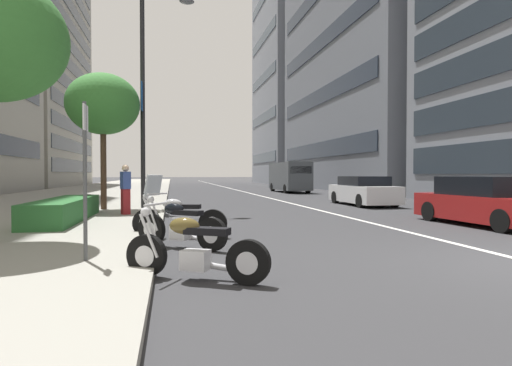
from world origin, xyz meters
The scene contains 14 objects.
sidewalk_right_plaza centered at (30.00, 11.58, 0.07)m, with size 160.00×10.65×0.15m, color gray.
lane_centre_stripe centered at (35.00, 0.00, 0.00)m, with size 110.00×0.16×0.01m, color silver.
motorcycle_nearest_camera centered at (0.27, 5.70, 0.41)m, with size 1.17×1.98×1.09m.
motorcycle_far_end_row centered at (2.97, 5.86, 0.45)m, with size 1.50×1.77×1.49m.
motorcycle_by_sign_pole centered at (4.38, 5.86, 0.45)m, with size 0.83×2.21×1.50m.
car_far_down_avenue centered at (4.96, -3.01, 0.67)m, with size 4.39×2.03×1.43m.
car_approaching_light centered at (13.08, -3.09, 0.67)m, with size 4.53×1.90×1.39m.
delivery_van_ahead centered at (27.59, -3.56, 1.32)m, with size 6.05×2.12×2.45m.
parking_sign_by_curb centered at (1.25, 7.33, 1.65)m, with size 0.32×0.06×2.48m.
street_lamp_with_banners centered at (11.67, 6.84, 5.19)m, with size 1.26×2.15×8.55m.
clipped_hedge_bed centered at (7.37, 9.07, 0.46)m, with size 5.06×1.10×0.63m, color #28602D.
street_tree_by_lamp_post centered at (11.24, 8.56, 4.17)m, with size 2.75×2.75×5.21m.
pedestrian_on_plaza centered at (8.97, 7.52, 0.99)m, with size 0.47×0.39×1.67m.
office_tower_mid_left centered at (58.91, -18.80, 25.41)m, with size 18.25×21.17×50.82m.
Camera 1 is at (-5.67, 6.01, 1.51)m, focal length 29.35 mm.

